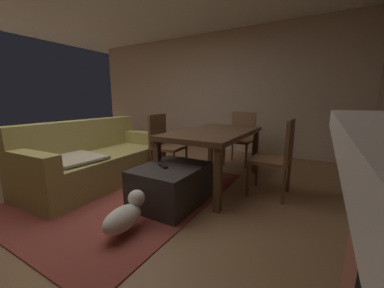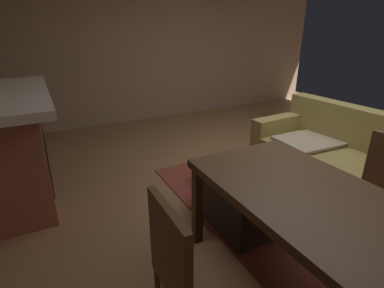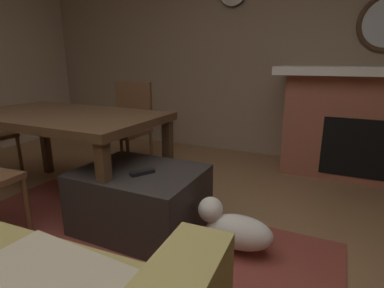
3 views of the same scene
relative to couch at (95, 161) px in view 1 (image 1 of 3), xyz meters
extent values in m
plane|color=olive|center=(-0.33, -0.40, -0.31)|extent=(7.78, 7.78, 0.00)
cube|color=#C4AA91|center=(2.92, -0.40, 0.99)|extent=(0.12, 6.63, 2.61)
cube|color=brown|center=(-0.02, -0.68, -0.30)|extent=(2.60, 2.00, 0.01)
cube|color=#9E8E4C|center=(0.01, -0.06, -0.10)|extent=(1.94, 0.96, 0.42)
cube|color=#9E8E4C|center=(-0.01, 0.28, 0.33)|extent=(1.91, 0.29, 0.44)
cube|color=#9E8E4C|center=(0.87, -0.02, 0.21)|extent=(0.22, 0.88, 0.20)
cube|color=#9E8E4C|center=(-0.85, -0.10, 0.21)|extent=(0.22, 0.88, 0.20)
cube|color=tan|center=(-0.37, -0.08, 0.14)|extent=(0.59, 0.77, 0.03)
cube|color=#2D2826|center=(-0.02, -1.31, -0.09)|extent=(0.81, 0.64, 0.43)
cube|color=black|center=(-0.08, -1.25, 0.13)|extent=(0.12, 0.16, 0.02)
cube|color=#513823|center=(0.79, -1.44, 0.40)|extent=(1.58, 0.90, 0.06)
cube|color=#513823|center=(0.06, -1.06, 0.03)|extent=(0.07, 0.07, 0.68)
cube|color=#513823|center=(1.52, -1.06, 0.03)|extent=(0.07, 0.07, 0.68)
cube|color=#513823|center=(0.06, -1.83, 0.03)|extent=(0.07, 0.07, 0.68)
cube|color=#513823|center=(1.52, -1.83, 0.03)|extent=(0.07, 0.07, 0.68)
cube|color=brown|center=(0.79, -2.19, 0.12)|extent=(0.44, 0.44, 0.04)
cube|color=brown|center=(0.79, -2.39, 0.38)|extent=(0.44, 0.04, 0.48)
cylinder|color=brown|center=(0.59, -1.99, -0.11)|extent=(0.04, 0.04, 0.41)
cylinder|color=brown|center=(0.99, -1.99, -0.11)|extent=(0.04, 0.04, 0.41)
cylinder|color=brown|center=(0.59, -2.39, -0.11)|extent=(0.04, 0.04, 0.41)
cylinder|color=brown|center=(0.99, -2.39, -0.11)|extent=(0.04, 0.04, 0.41)
cube|color=brown|center=(1.88, -1.44, 0.12)|extent=(0.45, 0.45, 0.04)
cube|color=brown|center=(2.08, -1.45, 0.38)|extent=(0.05, 0.44, 0.48)
cylinder|color=brown|center=(1.68, -1.64, -0.11)|extent=(0.04, 0.04, 0.41)
cylinder|color=brown|center=(1.69, -1.24, -0.11)|extent=(0.04, 0.04, 0.41)
cylinder|color=brown|center=(2.08, -1.65, -0.11)|extent=(0.04, 0.04, 0.41)
cylinder|color=brown|center=(2.09, -1.25, -0.11)|extent=(0.04, 0.04, 0.41)
cube|color=brown|center=(0.79, -0.70, 0.12)|extent=(0.48, 0.48, 0.04)
cube|color=brown|center=(0.78, -0.50, 0.38)|extent=(0.44, 0.08, 0.48)
cylinder|color=brown|center=(1.01, -0.88, -0.11)|extent=(0.04, 0.04, 0.41)
cylinder|color=brown|center=(0.61, -0.91, -0.11)|extent=(0.04, 0.04, 0.41)
cylinder|color=brown|center=(0.97, -0.48, -0.11)|extent=(0.04, 0.04, 0.41)
cylinder|color=brown|center=(0.58, -0.51, -0.11)|extent=(0.04, 0.04, 0.41)
cylinder|color=brown|center=(1.61, 1.39, -0.21)|extent=(0.16, 0.16, 0.21)
ellipsoid|color=#387233|center=(1.61, 1.39, 0.05)|extent=(0.38, 0.38, 0.42)
ellipsoid|color=silver|center=(-0.73, -1.30, -0.16)|extent=(0.41, 0.22, 0.20)
sphere|color=silver|center=(-0.54, -1.29, -0.05)|extent=(0.15, 0.15, 0.15)
camera|label=1|loc=(-1.94, -2.69, 0.83)|focal=21.02mm
camera|label=2|loc=(1.86, -2.83, 1.39)|focal=27.91mm
camera|label=3|loc=(-1.16, 0.28, 0.82)|focal=28.50mm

